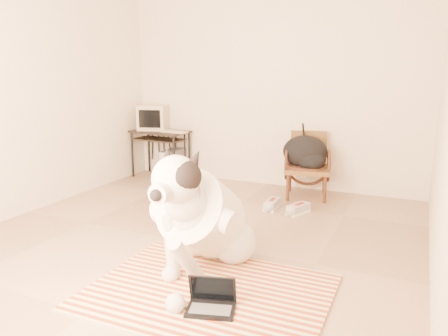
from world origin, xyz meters
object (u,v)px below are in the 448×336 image
Objects in this scene: computer_desk at (160,137)px; laptop at (211,301)px; backpack at (306,153)px; rattan_chair at (307,165)px; pc_tower at (173,164)px; dog at (202,219)px; crt_monitor at (154,117)px.

laptop is at bearing -52.51° from computer_desk.
backpack reaches higher than computer_desk.
pc_tower is at bearing 177.83° from rattan_chair.
dog is 4.09× the size of laptop.
laptop is at bearing -51.54° from crt_monitor.
dog reaches higher than pc_tower.
rattan_chair is at bearing 76.42° from backpack.
dog is 2.35m from rattan_chair.
laptop is 2.85m from backpack.
laptop is (0.33, -0.52, -0.34)m from dog.
computer_desk is at bearing 127.49° from laptop.
rattan_chair is at bearing 91.89° from laptop.
dog is 1.74× the size of computer_desk.
crt_monitor is 0.61× the size of rattan_chair.
pc_tower reaches higher than laptop.
rattan_chair is 1.45× the size of backpack.
rattan_chair reaches higher than pc_tower.
crt_monitor is at bearing 174.87° from backpack.
computer_desk is 0.31m from crt_monitor.
dog is 2.31m from backpack.
computer_desk is 2.17m from rattan_chair.
computer_desk is at bearing -27.37° from crt_monitor.
backpack reaches higher than pc_tower.
computer_desk is 1.56× the size of backpack.
computer_desk is 1.08× the size of rattan_chair.
computer_desk is 0.43m from pc_tower.
crt_monitor is at bearing 166.60° from pc_tower.
crt_monitor is (-2.40, 3.02, 0.78)m from laptop.
pc_tower is at bearing 125.33° from dog.
dog is 3.27m from crt_monitor.
laptop is at bearing -88.11° from rattan_chair.
computer_desk reaches higher than pc_tower.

